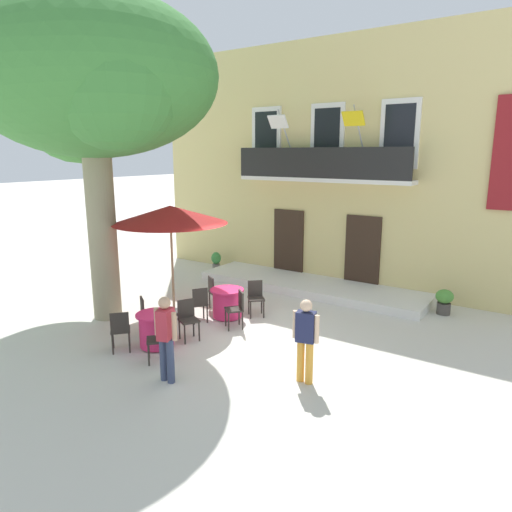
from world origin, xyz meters
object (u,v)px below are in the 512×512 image
cafe_chair_near_tree_0 (199,302)px  ground_planter_left (216,260)px  cafe_chair_middle_1 (188,317)px  cafe_chair_middle_3 (120,328)px  cafe_chair_near_tree_1 (237,307)px  pedestrian_mid_plaza (166,334)px  cafe_chair_near_tree_2 (256,296)px  cafe_chair_middle_0 (160,337)px  pedestrian_near_entrance (306,336)px  cafe_chair_near_tree_3 (215,290)px  plane_tree (91,85)px  cafe_chair_middle_2 (147,313)px  cafe_table_near_tree (227,303)px  cafe_table_middle (157,330)px  ground_planter_right (444,300)px  cafe_umbrella (170,215)px

cafe_chair_near_tree_0 → ground_planter_left: (-2.99, 4.34, -0.16)m
cafe_chair_middle_1 → ground_planter_left: size_ratio=1.38×
cafe_chair_middle_3 → cafe_chair_near_tree_1: bearing=64.4°
pedestrian_mid_plaza → cafe_chair_near_tree_2: bearing=99.7°
cafe_chair_middle_0 → pedestrian_near_entrance: pedestrian_near_entrance is taller
cafe_chair_near_tree_3 → cafe_chair_middle_0: size_ratio=1.00×
plane_tree → pedestrian_mid_plaza: 6.36m
cafe_chair_middle_1 → cafe_chair_middle_2: same height
cafe_table_near_tree → ground_planter_left: bearing=132.3°
cafe_chair_near_tree_3 → cafe_chair_middle_1: (0.79, -1.94, 0.00)m
cafe_table_near_tree → cafe_table_middle: bearing=-93.7°
cafe_chair_middle_3 → cafe_chair_near_tree_3: bearing=91.7°
cafe_table_near_tree → ground_planter_right: (4.53, 3.41, -0.02)m
cafe_chair_near_tree_0 → pedestrian_near_entrance: (3.64, -1.25, 0.37)m
plane_tree → ground_planter_right: plane_tree is taller
cafe_table_middle → cafe_chair_middle_0: size_ratio=0.95×
cafe_chair_near_tree_2 → ground_planter_right: cafe_chair_near_tree_2 is taller
cafe_chair_near_tree_1 → cafe_umbrella: bearing=-176.6°
cafe_table_middle → cafe_umbrella: 3.08m
cafe_table_near_tree → cafe_chair_middle_3: bearing=-101.1°
cafe_chair_near_tree_1 → cafe_chair_near_tree_2: (-0.13, 0.99, 0.00)m
cafe_table_near_tree → pedestrian_mid_plaza: pedestrian_mid_plaza is taller
cafe_chair_middle_0 → cafe_chair_middle_3: (-1.02, -0.16, 0.00)m
plane_tree → pedestrian_near_entrance: plane_tree is taller
cafe_chair_near_tree_1 → cafe_umbrella: 2.87m
cafe_chair_middle_3 → ground_planter_right: size_ratio=1.37×
cafe_umbrella → ground_planter_right: cafe_umbrella is taller
cafe_umbrella → ground_planter_left: bearing=115.3°
cafe_table_middle → cafe_umbrella: (-1.20, 1.77, 2.22)m
cafe_table_near_tree → cafe_chair_near_tree_0: 0.77m
cafe_table_middle → cafe_chair_middle_0: cafe_chair_middle_0 is taller
plane_tree → cafe_chair_middle_1: size_ratio=8.46×
cafe_chair_middle_3 → pedestrian_near_entrance: 4.00m
cafe_chair_near_tree_3 → pedestrian_mid_plaza: pedestrian_mid_plaza is taller
cafe_table_middle → cafe_chair_middle_2: 0.77m
cafe_umbrella → cafe_chair_near_tree_2: bearing=30.9°
pedestrian_mid_plaza → ground_planter_left: bearing=122.8°
cafe_umbrella → pedestrian_mid_plaza: bearing=-47.8°
cafe_table_near_tree → plane_tree: bearing=-148.9°
plane_tree → cafe_chair_near_tree_3: bearing=44.2°
cafe_chair_near_tree_1 → cafe_chair_near_tree_2: size_ratio=1.00×
cafe_chair_near_tree_3 → cafe_chair_middle_2: bearing=-93.4°
ground_planter_left → pedestrian_mid_plaza: bearing=-57.2°
cafe_chair_near_tree_0 → cafe_chair_middle_1: bearing=-63.3°
cafe_table_middle → cafe_chair_near_tree_1: bearing=67.7°
cafe_chair_near_tree_3 → ground_planter_left: 4.28m
cafe_table_middle → ground_planter_right: cafe_table_middle is taller
cafe_chair_near_tree_0 → cafe_chair_near_tree_3: same height
pedestrian_near_entrance → pedestrian_mid_plaza: (-2.12, -1.40, 0.02)m
cafe_umbrella → ground_planter_left: cafe_umbrella is taller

